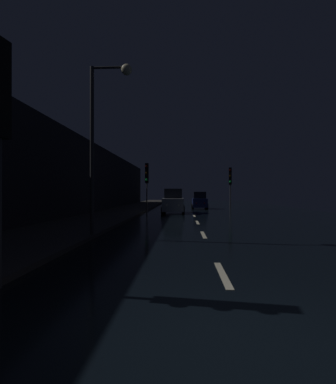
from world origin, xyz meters
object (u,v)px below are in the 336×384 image
object	(u,v)px
streetlamp_overhead	(104,123)
car_approaching_headlights	(173,202)
traffic_light_far_left	(147,177)
car_distant_taillights	(199,201)
traffic_light_far_right	(230,179)

from	to	relation	value
streetlamp_overhead	car_approaching_headlights	size ratio (longest dim) A/B	1.60
traffic_light_far_left	car_distant_taillights	bearing A→B (deg)	140.43
car_distant_taillights	streetlamp_overhead	bearing A→B (deg)	167.49
streetlamp_overhead	car_distant_taillights	world-z (taller)	streetlamp_overhead
traffic_light_far_right	streetlamp_overhead	bearing A→B (deg)	-9.95
streetlamp_overhead	car_approaching_headlights	world-z (taller)	streetlamp_overhead
streetlamp_overhead	car_distant_taillights	bearing A→B (deg)	77.49
traffic_light_far_right	car_distant_taillights	distance (m)	4.27
traffic_light_far_right	car_approaching_headlights	xyz separation A→B (m)	(-6.08, -6.44, -2.33)
streetlamp_overhead	traffic_light_far_right	bearing A→B (deg)	68.89
traffic_light_far_right	streetlamp_overhead	xyz separation A→B (m)	(-8.40, -21.75, 1.31)
car_distant_taillights	car_approaching_headlights	bearing A→B (deg)	159.90
car_distant_taillights	traffic_light_far_right	bearing A→B (deg)	-108.01
streetlamp_overhead	car_distant_taillights	size ratio (longest dim) A/B	1.81
traffic_light_far_right	car_approaching_headlights	distance (m)	9.16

